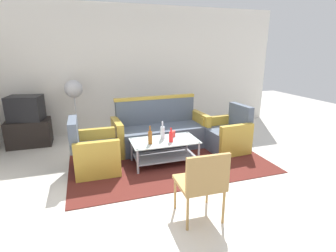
{
  "coord_description": "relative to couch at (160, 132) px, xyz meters",
  "views": [
    {
      "loc": [
        -1.44,
        -3.0,
        1.86
      ],
      "look_at": [
        -0.17,
        0.89,
        0.65
      ],
      "focal_mm": 27.87,
      "sensor_mm": 36.0,
      "label": 1
    }
  ],
  "objects": [
    {
      "name": "pedestal_fan",
      "position": [
        -1.54,
        0.95,
        0.7
      ],
      "size": [
        0.36,
        0.36,
        1.27
      ],
      "color": "#2D2D33",
      "rests_on": "ground"
    },
    {
      "name": "bottle_clear",
      "position": [
        -0.16,
        -0.69,
        0.21
      ],
      "size": [
        0.07,
        0.07,
        0.31
      ],
      "color": "silver",
      "rests_on": "coffee_table"
    },
    {
      "name": "ground_plane",
      "position": [
        0.08,
        -1.65,
        -0.32
      ],
      "size": [
        14.0,
        14.0,
        0.0
      ],
      "primitive_type": "plane",
      "color": "beige"
    },
    {
      "name": "television",
      "position": [
        -2.45,
        0.91,
        0.44
      ],
      "size": [
        0.67,
        0.54,
        0.48
      ],
      "rotation": [
        0.0,
        0.0,
        2.96
      ],
      "color": "black",
      "rests_on": "tv_stand"
    },
    {
      "name": "bottle_brown",
      "position": [
        -0.42,
        -0.85,
        0.21
      ],
      "size": [
        0.07,
        0.07,
        0.3
      ],
      "color": "brown",
      "rests_on": "coffee_table"
    },
    {
      "name": "wall_back",
      "position": [
        0.08,
        1.41,
        1.08
      ],
      "size": [
        6.52,
        0.12,
        2.8
      ],
      "color": "silver",
      "rests_on": "ground"
    },
    {
      "name": "bottle_red",
      "position": [
        -0.07,
        -0.87,
        0.18
      ],
      "size": [
        0.07,
        0.07,
        0.24
      ],
      "color": "red",
      "rests_on": "coffee_table"
    },
    {
      "name": "wicker_chair",
      "position": [
        -0.22,
        -2.35,
        0.18
      ],
      "size": [
        0.49,
        0.49,
        0.84
      ],
      "rotation": [
        0.0,
        0.0,
        -0.03
      ],
      "color": "#AD844C",
      "rests_on": "ground"
    },
    {
      "name": "couch",
      "position": [
        0.0,
        0.0,
        0.0
      ],
      "size": [
        1.83,
        0.82,
        0.96
      ],
      "rotation": [
        0.0,
        0.0,
        3.19
      ],
      "color": "#4C5666",
      "rests_on": "rug"
    },
    {
      "name": "tv_stand",
      "position": [
        -2.45,
        0.9,
        -0.06
      ],
      "size": [
        0.8,
        0.5,
        0.52
      ],
      "primitive_type": "cube",
      "color": "black",
      "rests_on": "ground"
    },
    {
      "name": "armchair_right",
      "position": [
        1.16,
        -0.54,
        -0.03
      ],
      "size": [
        0.75,
        0.8,
        0.85
      ],
      "rotation": [
        0.0,
        0.0,
        1.64
      ],
      "color": "#4C5666",
      "rests_on": "rug"
    },
    {
      "name": "cup",
      "position": [
        0.05,
        -0.62,
        0.14
      ],
      "size": [
        0.08,
        0.08,
        0.1
      ],
      "primitive_type": "cylinder",
      "color": "red",
      "rests_on": "coffee_table"
    },
    {
      "name": "armchair_left",
      "position": [
        -1.28,
        -0.67,
        -0.03
      ],
      "size": [
        0.71,
        0.77,
        0.85
      ],
      "rotation": [
        0.0,
        0.0,
        -1.58
      ],
      "color": "#4C5666",
      "rests_on": "rug"
    },
    {
      "name": "rug",
      "position": [
        -0.06,
        -0.66,
        -0.31
      ],
      "size": [
        3.27,
        2.11,
        0.01
      ],
      "primitive_type": "cube",
      "color": "#511E19",
      "rests_on": "ground"
    },
    {
      "name": "coffee_table",
      "position": [
        -0.15,
        -0.76,
        -0.04
      ],
      "size": [
        1.1,
        0.6,
        0.4
      ],
      "color": "silver",
      "rests_on": "rug"
    }
  ]
}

